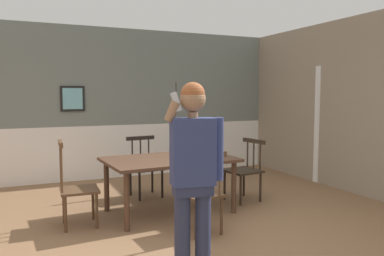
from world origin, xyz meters
name	(u,v)px	position (x,y,z in m)	size (l,w,h in m)	color
ground_plane	(195,237)	(0.00, 0.00, 0.00)	(7.73, 7.73, 0.00)	#846042
room_back_partition	(119,106)	(0.00, 3.52, 1.36)	(6.40, 0.17, 2.84)	slate
dining_table	(170,164)	(0.08, 1.00, 0.66)	(1.76, 1.18, 0.74)	#4C3323
chair_near_window	(244,170)	(1.31, 1.08, 0.47)	(0.54, 0.54, 0.92)	#2D2319
chair_by_doorway	(145,167)	(0.02, 1.92, 0.47)	(0.51, 0.51, 0.93)	black
chair_at_table_head	(203,193)	(0.14, 0.07, 0.47)	(0.45, 0.45, 0.97)	#513823
chair_opposite_corner	(76,187)	(-1.16, 0.93, 0.49)	(0.46, 0.46, 1.05)	#513823
person_figure	(194,167)	(-0.39, -0.82, 0.98)	(0.53, 0.27, 1.71)	#282E49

